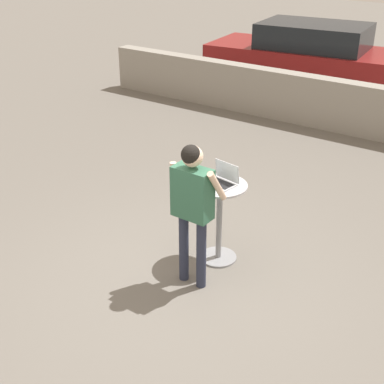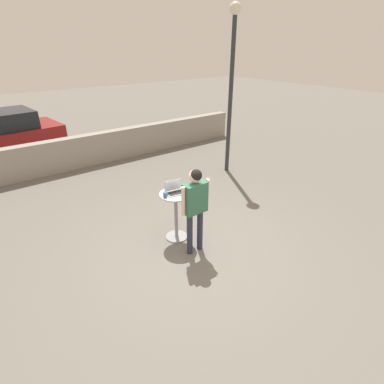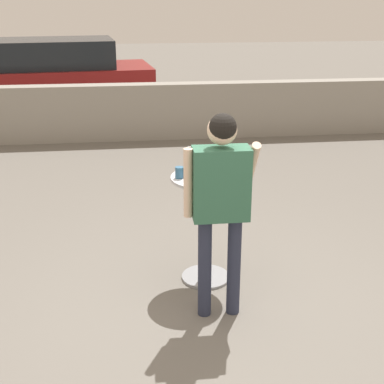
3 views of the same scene
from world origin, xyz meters
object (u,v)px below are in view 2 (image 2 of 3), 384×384
at_px(cafe_table, 176,211).
at_px(standing_person, 195,201).
at_px(street_lamp, 232,71).
at_px(laptop, 175,190).
at_px(coffee_mug, 165,195).

relative_size(cafe_table, standing_person, 0.59).
relative_size(standing_person, street_lamp, 0.37).
height_order(cafe_table, laptop, laptop).
distance_m(cafe_table, standing_person, 0.74).
bearing_deg(coffee_mug, street_lamp, 29.93).
relative_size(coffee_mug, street_lamp, 0.02).
height_order(coffee_mug, standing_person, standing_person).
height_order(laptop, street_lamp, street_lamp).
bearing_deg(cafe_table, coffee_mug, -178.46).
distance_m(laptop, coffee_mug, 0.25).
relative_size(cafe_table, laptop, 2.64).
relative_size(laptop, street_lamp, 0.08).
xyz_separation_m(laptop, street_lamp, (3.35, 2.02, 1.85)).
relative_size(laptop, coffee_mug, 3.47).
height_order(cafe_table, standing_person, standing_person).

